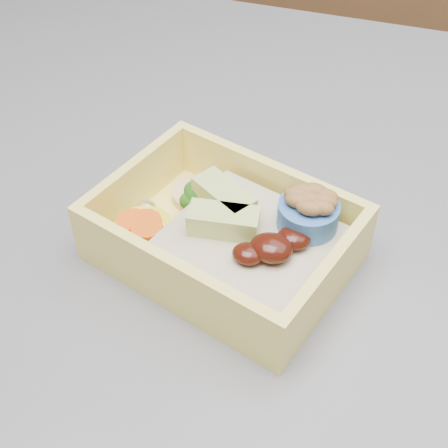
% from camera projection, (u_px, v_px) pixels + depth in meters
% --- Properties ---
extents(bento_box, '(0.19, 0.16, 0.06)m').
position_uv_depth(bento_box, '(232.00, 237.00, 0.42)').
color(bento_box, '#FEE869').
rests_on(bento_box, island).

